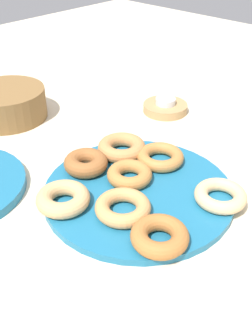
{
  "coord_description": "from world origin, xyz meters",
  "views": [
    {
      "loc": [
        -0.42,
        -0.36,
        0.43
      ],
      "look_at": [
        0.0,
        0.03,
        0.04
      ],
      "focal_mm": 41.83,
      "sensor_mm": 36.0,
      "label": 1
    }
  ],
  "objects_px": {
    "donut_3": "(160,236)",
    "donut_4": "(86,163)",
    "candle_holder": "(165,108)",
    "donut_7": "(130,175)",
    "donut_2": "(122,148)",
    "basket": "(7,104)",
    "donut_0": "(160,157)",
    "tealight": "(166,101)",
    "donut_1": "(63,199)",
    "donut_plate": "(138,192)",
    "donut_5": "(220,196)",
    "donut_6": "(123,207)"
  },
  "relations": [
    {
      "from": "donut_1",
      "to": "donut_7",
      "type": "bearing_deg",
      "value": -14.13
    },
    {
      "from": "donut_0",
      "to": "donut_5",
      "type": "relative_size",
      "value": 1.03
    },
    {
      "from": "donut_1",
      "to": "tealight",
      "type": "height_order",
      "value": "donut_1"
    },
    {
      "from": "donut_5",
      "to": "candle_holder",
      "type": "bearing_deg",
      "value": 52.67
    },
    {
      "from": "donut_2",
      "to": "basket",
      "type": "height_order",
      "value": "basket"
    },
    {
      "from": "donut_plate",
      "to": "donut_4",
      "type": "xyz_separation_m",
      "value": [
        -0.02,
        0.11,
        0.02
      ]
    },
    {
      "from": "donut_3",
      "to": "donut_2",
      "type": "bearing_deg",
      "value": 56.33
    },
    {
      "from": "donut_1",
      "to": "donut_2",
      "type": "relative_size",
      "value": 0.94
    },
    {
      "from": "donut_0",
      "to": "donut_7",
      "type": "distance_m",
      "value": 0.08
    },
    {
      "from": "donut_2",
      "to": "donut_3",
      "type": "distance_m",
      "value": 0.25
    },
    {
      "from": "donut_3",
      "to": "candle_holder",
      "type": "relative_size",
      "value": 0.8
    },
    {
      "from": "donut_0",
      "to": "donut_3",
      "type": "relative_size",
      "value": 1.04
    },
    {
      "from": "donut_1",
      "to": "tealight",
      "type": "distance_m",
      "value": 0.43
    },
    {
      "from": "basket",
      "to": "donut_0",
      "type": "bearing_deg",
      "value": -78.64
    },
    {
      "from": "donut_3",
      "to": "candle_holder",
      "type": "height_order",
      "value": "donut_3"
    },
    {
      "from": "tealight",
      "to": "candle_holder",
      "type": "bearing_deg",
      "value": 0.0
    },
    {
      "from": "donut_plate",
      "to": "basket",
      "type": "relative_size",
      "value": 1.81
    },
    {
      "from": "donut_7",
      "to": "basket",
      "type": "bearing_deg",
      "value": 89.51
    },
    {
      "from": "tealight",
      "to": "donut_1",
      "type": "bearing_deg",
      "value": -164.7
    },
    {
      "from": "donut_1",
      "to": "candle_holder",
      "type": "relative_size",
      "value": 0.83
    },
    {
      "from": "donut_3",
      "to": "donut_6",
      "type": "xyz_separation_m",
      "value": [
        0.01,
        0.09,
        -0.0
      ]
    },
    {
      "from": "donut_4",
      "to": "donut_7",
      "type": "xyz_separation_m",
      "value": [
        0.03,
        -0.08,
        -0.0
      ]
    },
    {
      "from": "donut_2",
      "to": "basket",
      "type": "xyz_separation_m",
      "value": [
        -0.05,
        0.33,
        0.01
      ]
    },
    {
      "from": "candle_holder",
      "to": "donut_2",
      "type": "bearing_deg",
      "value": -162.64
    },
    {
      "from": "donut_2",
      "to": "donut_7",
      "type": "xyz_separation_m",
      "value": [
        -0.06,
        -0.07,
        -0.0
      ]
    },
    {
      "from": "donut_2",
      "to": "donut_3",
      "type": "relative_size",
      "value": 1.09
    },
    {
      "from": "donut_0",
      "to": "tealight",
      "type": "height_order",
      "value": "donut_0"
    },
    {
      "from": "basket",
      "to": "tealight",
      "type": "bearing_deg",
      "value": -42.08
    },
    {
      "from": "donut_5",
      "to": "donut_6",
      "type": "relative_size",
      "value": 0.96
    },
    {
      "from": "donut_0",
      "to": "basket",
      "type": "distance_m",
      "value": 0.41
    },
    {
      "from": "donut_0",
      "to": "donut_5",
      "type": "distance_m",
      "value": 0.15
    },
    {
      "from": "donut_2",
      "to": "donut_7",
      "type": "distance_m",
      "value": 0.09
    },
    {
      "from": "donut_plate",
      "to": "tealight",
      "type": "distance_m",
      "value": 0.34
    },
    {
      "from": "donut_5",
      "to": "tealight",
      "type": "height_order",
      "value": "same"
    },
    {
      "from": "donut_4",
      "to": "basket",
      "type": "distance_m",
      "value": 0.32
    },
    {
      "from": "donut_7",
      "to": "donut_3",
      "type": "bearing_deg",
      "value": -121.51
    },
    {
      "from": "donut_0",
      "to": "donut_4",
      "type": "xyz_separation_m",
      "value": [
        -0.12,
        0.09,
        0.0
      ]
    },
    {
      "from": "donut_5",
      "to": "donut_2",
      "type": "bearing_deg",
      "value": 91.12
    },
    {
      "from": "donut_4",
      "to": "candle_holder",
      "type": "height_order",
      "value": "donut_4"
    },
    {
      "from": "candle_holder",
      "to": "donut_1",
      "type": "bearing_deg",
      "value": -164.7
    },
    {
      "from": "donut_4",
      "to": "basket",
      "type": "bearing_deg",
      "value": 83.85
    },
    {
      "from": "donut_3",
      "to": "basket",
      "type": "distance_m",
      "value": 0.55
    },
    {
      "from": "donut_0",
      "to": "candle_holder",
      "type": "height_order",
      "value": "donut_0"
    },
    {
      "from": "donut_plate",
      "to": "donut_5",
      "type": "relative_size",
      "value": 3.82
    },
    {
      "from": "donut_3",
      "to": "donut_6",
      "type": "height_order",
      "value": "donut_3"
    },
    {
      "from": "donut_0",
      "to": "donut_4",
      "type": "relative_size",
      "value": 1.1
    },
    {
      "from": "donut_3",
      "to": "tealight",
      "type": "distance_m",
      "value": 0.47
    },
    {
      "from": "donut_1",
      "to": "tealight",
      "type": "xyz_separation_m",
      "value": [
        0.41,
        0.11,
        0.0
      ]
    },
    {
      "from": "donut_3",
      "to": "donut_4",
      "type": "distance_m",
      "value": 0.23
    },
    {
      "from": "donut_0",
      "to": "donut_3",
      "type": "bearing_deg",
      "value": -141.23
    }
  ]
}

